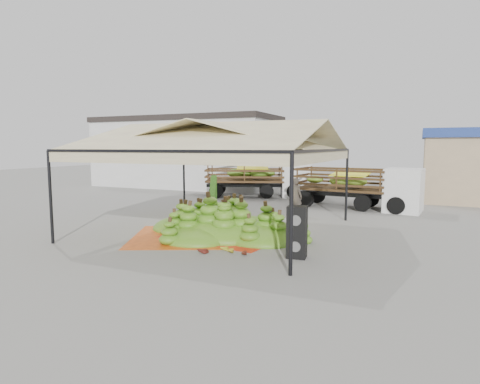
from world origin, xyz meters
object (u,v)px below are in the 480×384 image
at_px(speaker_stack, 297,232).
at_px(truck_left, 262,175).
at_px(banana_heap, 224,216).
at_px(truck_right, 362,183).
at_px(vendor, 296,197).

distance_m(speaker_stack, truck_left, 13.97).
bearing_deg(banana_heap, truck_left, 103.93).
bearing_deg(truck_right, truck_left, 164.36).
xyz_separation_m(vendor, truck_right, (2.50, 3.33, 0.42)).
xyz_separation_m(banana_heap, speaker_stack, (3.20, -1.81, 0.08)).
bearing_deg(truck_left, banana_heap, -97.49).
height_order(banana_heap, truck_left, truck_left).
xyz_separation_m(banana_heap, truck_left, (-2.69, 10.84, 0.69)).
height_order(banana_heap, speaker_stack, speaker_stack).
bearing_deg(truck_right, vendor, -120.63).
bearing_deg(banana_heap, speaker_stack, -29.55).
bearing_deg(banana_heap, truck_right, 66.00).
relative_size(speaker_stack, truck_right, 0.24).
distance_m(banana_heap, vendor, 5.09).
relative_size(banana_heap, vendor, 3.56).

